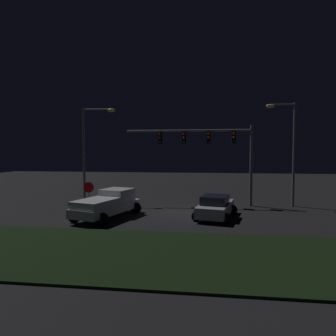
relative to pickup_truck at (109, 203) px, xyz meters
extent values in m
plane|color=black|center=(4.40, 2.38, -1.00)|extent=(80.00, 80.00, 0.00)
cube|color=black|center=(4.40, -6.77, -0.95)|extent=(22.06, 6.78, 0.10)
cube|color=silver|center=(-0.05, -0.17, -0.32)|extent=(3.49, 5.75, 0.55)
cube|color=silver|center=(0.30, 0.97, 0.38)|extent=(2.31, 2.35, 0.85)
cube|color=black|center=(0.30, 0.97, 0.50)|extent=(2.13, 1.97, 0.51)
cube|color=silver|center=(-0.37, -1.20, 0.18)|extent=(2.72, 3.45, 0.45)
cylinder|color=black|center=(-0.47, 1.99, -0.60)|extent=(0.80, 0.22, 0.80)
cylinder|color=black|center=(1.50, 1.39, -0.60)|extent=(0.80, 0.22, 0.80)
cylinder|color=black|center=(-1.60, -1.72, -0.60)|extent=(0.80, 0.22, 0.80)
cylinder|color=black|center=(0.37, -2.33, -0.60)|extent=(0.80, 0.22, 0.80)
cube|color=#B7B7BC|center=(7.08, 0.86, -0.39)|extent=(2.72, 4.69, 0.70)
cube|color=black|center=(7.02, 0.62, 0.24)|extent=(2.00, 2.30, 0.55)
cylinder|color=black|center=(6.51, 2.52, -0.68)|extent=(0.64, 0.22, 0.64)
cylinder|color=black|center=(8.30, 2.12, -0.68)|extent=(0.64, 0.22, 0.64)
cylinder|color=black|center=(5.85, -0.40, -0.68)|extent=(0.64, 0.22, 0.64)
cylinder|color=black|center=(7.65, -0.80, -0.68)|extent=(0.64, 0.22, 0.64)
cylinder|color=slate|center=(10.02, 5.55, 2.25)|extent=(0.24, 0.24, 6.50)
cylinder|color=slate|center=(4.92, 5.55, 5.10)|extent=(10.20, 0.18, 0.18)
cube|color=black|center=(8.62, 5.55, 4.50)|extent=(0.32, 0.44, 0.95)
sphere|color=red|center=(8.62, 5.32, 4.80)|extent=(0.22, 0.22, 0.22)
sphere|color=#59380A|center=(8.62, 5.32, 4.50)|extent=(0.22, 0.22, 0.22)
sphere|color=#0C4719|center=(8.62, 5.32, 4.20)|extent=(0.22, 0.22, 0.22)
cube|color=black|center=(6.62, 5.55, 4.50)|extent=(0.32, 0.44, 0.95)
sphere|color=red|center=(6.62, 5.32, 4.80)|extent=(0.22, 0.22, 0.22)
sphere|color=#59380A|center=(6.62, 5.32, 4.50)|extent=(0.22, 0.22, 0.22)
sphere|color=#0C4719|center=(6.62, 5.32, 4.20)|extent=(0.22, 0.22, 0.22)
cube|color=black|center=(4.62, 5.55, 4.50)|extent=(0.32, 0.44, 0.95)
sphere|color=red|center=(4.62, 5.32, 4.80)|extent=(0.22, 0.22, 0.22)
sphere|color=#59380A|center=(4.62, 5.32, 4.50)|extent=(0.22, 0.22, 0.22)
sphere|color=#0C4719|center=(4.62, 5.32, 4.20)|extent=(0.22, 0.22, 0.22)
cube|color=black|center=(2.62, 5.55, 4.50)|extent=(0.32, 0.44, 0.95)
sphere|color=red|center=(2.62, 5.32, 4.80)|extent=(0.22, 0.22, 0.22)
sphere|color=#59380A|center=(2.62, 5.32, 4.50)|extent=(0.22, 0.22, 0.22)
sphere|color=#0C4719|center=(2.62, 5.32, 4.20)|extent=(0.22, 0.22, 0.22)
cylinder|color=slate|center=(-4.10, 5.77, 3.07)|extent=(0.20, 0.20, 8.15)
cylinder|color=slate|center=(-2.85, 5.77, 7.00)|extent=(2.49, 0.12, 0.12)
ellipsoid|color=#F9CC72|center=(-1.60, 5.77, 6.90)|extent=(0.70, 0.44, 0.30)
cylinder|color=slate|center=(13.36, 5.79, 3.13)|extent=(0.20, 0.20, 8.26)
cylinder|color=slate|center=(12.41, 5.79, 7.11)|extent=(1.89, 0.12, 0.12)
ellipsoid|color=#F9CC72|center=(11.47, 5.79, 7.01)|extent=(0.70, 0.44, 0.30)
cylinder|color=slate|center=(-1.84, 1.20, 0.10)|extent=(0.07, 0.07, 2.20)
cylinder|color=#B20C0F|center=(-1.84, 1.17, 0.85)|extent=(0.76, 0.03, 0.76)
camera|label=1|loc=(6.42, -19.11, 3.40)|focal=32.04mm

